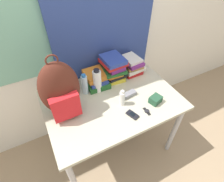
{
  "coord_description": "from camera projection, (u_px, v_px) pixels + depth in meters",
  "views": [
    {
      "loc": [
        -0.51,
        -0.57,
        1.93
      ],
      "look_at": [
        0.0,
        0.42,
        0.87
      ],
      "focal_mm": 28.0,
      "sensor_mm": 36.0,
      "label": 1
    }
  ],
  "objects": [
    {
      "name": "sunscreen_bottle",
      "position": [
        122.0,
        98.0,
        1.51
      ],
      "size": [
        0.05,
        0.05,
        0.16
      ],
      "color": "white",
      "rests_on": "desk"
    },
    {
      "name": "camera_pouch",
      "position": [
        155.0,
        100.0,
        1.55
      ],
      "size": [
        0.12,
        0.11,
        0.06
      ],
      "color": "#234C33",
      "rests_on": "desk"
    },
    {
      "name": "wall_back",
      "position": [
        86.0,
        27.0,
        1.6
      ],
      "size": [
        6.0,
        0.06,
        2.5
      ],
      "color": "silver",
      "rests_on": "ground_plane"
    },
    {
      "name": "backpack",
      "position": [
        60.0,
        91.0,
        1.33
      ],
      "size": [
        0.31,
        0.22,
        0.56
      ],
      "color": "#512319",
      "rests_on": "desk"
    },
    {
      "name": "water_bottle",
      "position": [
        85.0,
        85.0,
        1.59
      ],
      "size": [
        0.06,
        0.06,
        0.22
      ],
      "color": "silver",
      "rests_on": "desk"
    },
    {
      "name": "book_stack_left",
      "position": [
        96.0,
        78.0,
        1.72
      ],
      "size": [
        0.23,
        0.29,
        0.13
      ],
      "color": "#1E5623",
      "rests_on": "desk"
    },
    {
      "name": "sunglasses_case",
      "position": [
        129.0,
        95.0,
        1.62
      ],
      "size": [
        0.16,
        0.07,
        0.04
      ],
      "color": "gray",
      "rests_on": "desk"
    },
    {
      "name": "ground_plane",
      "position": [
        130.0,
        174.0,
        1.87
      ],
      "size": [
        12.0,
        12.0,
        0.0
      ],
      "primitive_type": "plane",
      "color": "#9E8466"
    },
    {
      "name": "wristwatch",
      "position": [
        147.0,
        111.0,
        1.49
      ],
      "size": [
        0.04,
        0.09,
        0.01
      ],
      "color": "black",
      "rests_on": "desk"
    },
    {
      "name": "cell_phone",
      "position": [
        132.0,
        115.0,
        1.46
      ],
      "size": [
        0.08,
        0.12,
        0.02
      ],
      "color": "black",
      "rests_on": "desk"
    },
    {
      "name": "curtain_blue",
      "position": [
        104.0,
        26.0,
        1.61
      ],
      "size": [
        1.03,
        0.04,
        2.5
      ],
      "color": "navy",
      "rests_on": "ground_plane"
    },
    {
      "name": "desk",
      "position": [
        112.0,
        105.0,
        1.67
      ],
      "size": [
        1.21,
        0.84,
        0.77
      ],
      "color": "#B7B299",
      "rests_on": "ground_plane"
    },
    {
      "name": "sports_bottle",
      "position": [
        97.0,
        81.0,
        1.61
      ],
      "size": [
        0.08,
        0.08,
        0.25
      ],
      "color": "white",
      "rests_on": "desk"
    },
    {
      "name": "book_stack_center",
      "position": [
        113.0,
        68.0,
        1.74
      ],
      "size": [
        0.24,
        0.26,
        0.25
      ],
      "color": "yellow",
      "rests_on": "desk"
    },
    {
      "name": "book_stack_right",
      "position": [
        132.0,
        65.0,
        1.84
      ],
      "size": [
        0.23,
        0.24,
        0.18
      ],
      "color": "red",
      "rests_on": "desk"
    }
  ]
}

